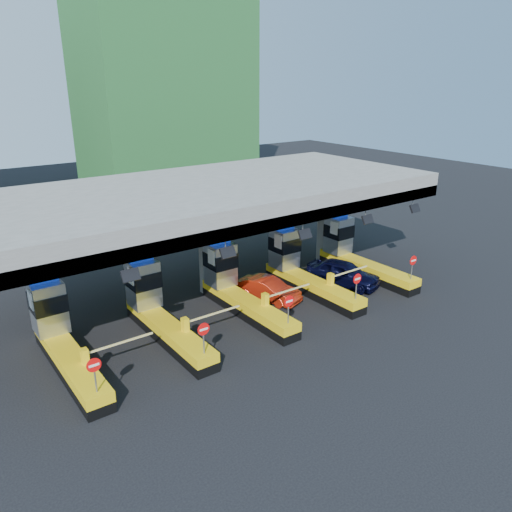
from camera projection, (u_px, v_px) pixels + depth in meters
ground at (238, 309)px, 29.44m from camera, size 120.00×120.00×0.00m
toll_canopy at (209, 198)px, 29.54m from camera, size 28.00×12.09×7.00m
toll_lane_far_left at (60, 335)px, 23.60m from camera, size 4.43×8.00×4.16m
toll_lane_left at (157, 308)px, 26.39m from camera, size 4.43×8.00×4.16m
toll_lane_center at (235, 286)px, 29.18m from camera, size 4.43×8.00×4.16m
toll_lane_right at (299, 268)px, 31.97m from camera, size 4.43×8.00×4.16m
toll_lane_far_right at (353, 252)px, 34.76m from camera, size 4.43×8.00×4.16m
bg_building_scaffold at (163, 66)px, 55.63m from camera, size 18.00×12.00×28.00m
van at (343, 273)px, 32.62m from camera, size 3.46×5.23×1.65m
red_car at (268, 289)px, 30.47m from camera, size 2.70×4.40×1.37m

